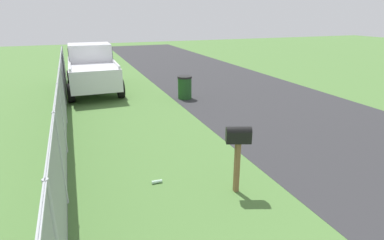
# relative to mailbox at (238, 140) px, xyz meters

# --- Properties ---
(road_asphalt) EXTENTS (60.00, 6.75, 0.01)m
(road_asphalt) POSITION_rel_mailbox_xyz_m (0.25, -4.35, -1.11)
(road_asphalt) COLOR #2D2D30
(road_asphalt) RESTS_ON ground
(mailbox) EXTENTS (0.35, 0.52, 1.39)m
(mailbox) POSITION_rel_mailbox_xyz_m (0.00, 0.00, 0.00)
(mailbox) COLOR brown
(mailbox) RESTS_ON ground
(pickup_truck) EXTENTS (4.80, 2.26, 2.09)m
(pickup_truck) POSITION_rel_mailbox_xyz_m (10.03, 1.99, -0.01)
(pickup_truck) COLOR silver
(pickup_truck) RESTS_ON ground
(trash_bin) EXTENTS (0.59, 0.59, 0.95)m
(trash_bin) POSITION_rel_mailbox_xyz_m (7.14, -1.47, -0.63)
(trash_bin) COLOR #1E4C1E
(trash_bin) RESTS_ON ground
(fence_section) EXTENTS (17.11, 0.07, 1.82)m
(fence_section) POSITION_rel_mailbox_xyz_m (4.43, 3.20, -0.13)
(fence_section) COLOR #9EA3A8
(fence_section) RESTS_ON ground
(litter_bottle_by_mailbox) EXTENTS (0.08, 0.22, 0.07)m
(litter_bottle_by_mailbox) POSITION_rel_mailbox_xyz_m (0.87, 1.41, -1.08)
(litter_bottle_by_mailbox) COLOR #B2D8BF
(litter_bottle_by_mailbox) RESTS_ON ground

